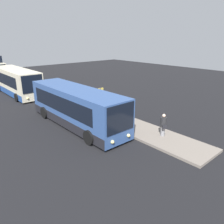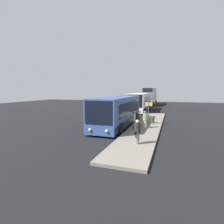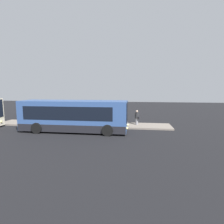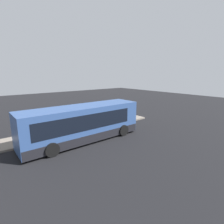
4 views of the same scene
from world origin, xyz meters
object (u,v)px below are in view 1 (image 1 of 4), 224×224
Objects in this scene: bus_lead at (76,107)px; sign_post at (100,97)px; passenger_with_bags at (113,108)px; passenger_waiting at (111,112)px; trash_bin at (96,106)px; bus_second at (16,82)px; passenger_boarding at (163,124)px; suitcase at (120,120)px.

sign_post is (-0.72, 3.07, 0.14)m from bus_lead.
passenger_waiting is at bearing -165.09° from passenger_with_bags.
trash_bin is at bearing 117.29° from bus_lead.
passenger_with_bags is (14.84, 2.99, -0.51)m from bus_second.
passenger_boarding is 0.69× the size of sign_post.
bus_second is 13.38m from sign_post.
sign_post is at bearing -8.74° from passenger_waiting.
bus_lead is 2.85m from passenger_waiting.
bus_second is 15.80m from passenger_waiting.
bus_lead is at bearing -76.71° from sign_post.
trash_bin is at bearing 15.73° from bus_second.
suitcase is at bearing -134.44° from passenger_with_bags.
passenger_boarding is at bearing -1.21° from trash_bin.
suitcase is at bearing -11.10° from trash_bin.
bus_second is at bearing -166.75° from sign_post.
sign_post is (-6.92, -0.15, 0.61)m from passenger_boarding.
suitcase is at bearing -9.12° from sign_post.
passenger_boarding is 2.03× the size of suitcase.
passenger_boarding is 1.00× the size of passenger_with_bags.
bus_lead reaches higher than trash_bin.
bus_second is at bearing -42.78° from passenger_boarding.
passenger_waiting reaches higher than passenger_boarding.
trash_bin is at bearing 168.90° from suitcase.
bus_second is at bearing -171.03° from suitcase.
sign_post is 3.63× the size of trash_bin.
bus_lead is at bearing -62.71° from trash_bin.
suitcase is at bearing 8.97° from bus_second.
bus_second reaches higher than bus_lead.
bus_second is 6.39× the size of passenger_boarding.
bus_lead reaches higher than suitcase.
sign_post is at bearing 103.29° from bus_lead.
passenger_with_bags is 1.54m from suitcase.
bus_lead is 4.46× the size of sign_post.
passenger_waiting is 2.87m from sign_post.
bus_lead is 6.99m from passenger_boarding.
passenger_boarding is at bearing 9.15° from bus_second.
passenger_boarding is 7.96m from trash_bin.
passenger_waiting is at bearing -37.08° from passenger_boarding.
bus_lead is 3.94m from trash_bin.
passenger_with_bags is 2.92m from trash_bin.
trash_bin is (-2.84, 0.39, -0.54)m from passenger_with_bags.
bus_lead is 3.15m from sign_post.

